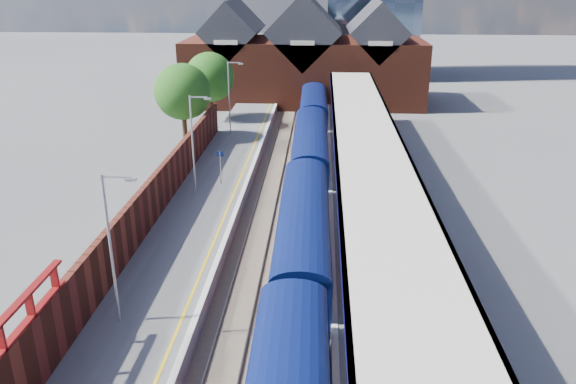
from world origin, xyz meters
name	(u,v)px	position (x,y,z in m)	size (l,w,h in m)	color
ground	(292,171)	(0.00, 30.00, 0.00)	(240.00, 240.00, 0.00)	#5B5B5E
ballast_bed	(284,219)	(0.00, 20.00, 0.03)	(6.00, 76.00, 0.06)	#473D33
rails	(284,217)	(0.00, 20.00, 0.12)	(4.51, 76.00, 0.14)	slate
left_platform	(204,210)	(-5.50, 20.00, 0.50)	(5.00, 76.00, 1.00)	#565659
right_platform	(373,214)	(6.00, 20.00, 0.50)	(6.00, 76.00, 1.00)	#565659
coping_left	(238,204)	(-3.15, 20.00, 1.02)	(0.30, 76.00, 0.05)	silver
coping_right	(331,206)	(3.15, 20.00, 1.02)	(0.30, 76.00, 0.05)	silver
yellow_line	(229,204)	(-3.75, 20.00, 1.01)	(0.14, 76.00, 0.01)	yellow
train	(308,178)	(1.49, 22.40, 2.12)	(3.04, 65.94, 3.45)	#0B164F
canopy	(367,138)	(5.48, 21.95, 5.25)	(4.50, 52.00, 4.48)	#100E54
lamp_post_b	(113,241)	(-6.36, 6.00, 4.99)	(1.48, 0.18, 7.00)	#A5A8AA
lamp_post_c	(194,139)	(-6.36, 22.00, 4.99)	(1.48, 0.18, 7.00)	#A5A8AA
lamp_post_d	(230,93)	(-6.36, 38.00, 4.99)	(1.48, 0.18, 7.00)	#A5A8AA
platform_sign	(220,162)	(-5.00, 24.00, 2.69)	(0.55, 0.08, 2.50)	#A5A8AA
brick_wall	(135,222)	(-8.10, 13.54, 2.45)	(0.35, 50.00, 3.86)	#5C2618
station_building	(304,60)	(0.00, 58.00, 5.45)	(30.00, 12.12, 13.78)	#5C2618
tree_near	(184,93)	(-10.35, 35.91, 5.35)	(5.20, 5.20, 8.10)	#382314
tree_far	(211,79)	(-9.35, 43.91, 5.35)	(5.20, 5.20, 8.10)	#382314
parked_car_red	(404,268)	(6.70, 10.44, 1.70)	(1.64, 4.08, 1.39)	#AA0E32
parked_car_dark	(424,277)	(7.60, 9.78, 1.56)	(1.58, 3.88, 1.13)	black
parked_car_blue	(397,239)	(6.80, 14.02, 1.60)	(2.01, 4.35, 1.21)	navy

